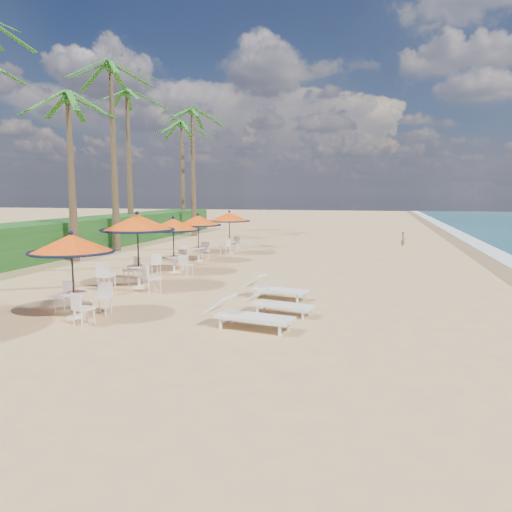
# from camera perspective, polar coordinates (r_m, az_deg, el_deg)

# --- Properties ---
(ground) EXTENTS (160.00, 160.00, 0.00)m
(ground) POSITION_cam_1_polar(r_m,az_deg,el_deg) (12.59, -0.71, -7.94)
(ground) COLOR tan
(ground) RESTS_ON ground
(scrub_hedge) EXTENTS (3.00, 40.00, 1.80)m
(scrub_hedge) POSITION_cam_1_polar(r_m,az_deg,el_deg) (28.23, -22.20, 1.87)
(scrub_hedge) COLOR #194716
(scrub_hedge) RESTS_ON ground
(station_0) EXTENTS (2.23, 2.23, 2.32)m
(station_0) POSITION_cam_1_polar(r_m,az_deg,el_deg) (13.92, -20.15, 0.20)
(station_0) COLOR black
(station_0) RESTS_ON ground
(station_1) EXTENTS (2.56, 2.56, 2.67)m
(station_1) POSITION_cam_1_polar(r_m,az_deg,el_deg) (17.63, -13.54, 2.68)
(station_1) COLOR black
(station_1) RESTS_ON ground
(station_2) EXTENTS (2.24, 2.24, 2.34)m
(station_2) POSITION_cam_1_polar(r_m,az_deg,el_deg) (20.73, -9.43, 2.78)
(station_2) COLOR black
(station_2) RESTS_ON ground
(station_3) EXTENTS (2.22, 2.22, 2.31)m
(station_3) POSITION_cam_1_polar(r_m,az_deg,el_deg) (24.07, -6.67, 3.57)
(station_3) COLOR black
(station_3) RESTS_ON ground
(station_4) EXTENTS (2.25, 2.27, 2.34)m
(station_4) POSITION_cam_1_polar(r_m,az_deg,el_deg) (26.93, -3.05, 4.05)
(station_4) COLOR black
(station_4) RESTS_ON ground
(lounger_near) EXTENTS (2.30, 1.10, 0.79)m
(lounger_near) POSITION_cam_1_polar(r_m,az_deg,el_deg) (12.20, -1.18, -6.65)
(lounger_near) COLOR white
(lounger_near) RESTS_ON ground
(lounger_mid) EXTENTS (1.99, 1.05, 0.68)m
(lounger_mid) POSITION_cam_1_polar(r_m,az_deg,el_deg) (13.65, 2.40, -5.37)
(lounger_mid) COLOR white
(lounger_mid) RESTS_ON ground
(lounger_far) EXTENTS (2.13, 1.11, 0.73)m
(lounger_far) POSITION_cam_1_polar(r_m,az_deg,el_deg) (15.61, 1.99, -3.66)
(lounger_far) COLOR white
(lounger_far) RESTS_ON ground
(palm_3) EXTENTS (5.00, 5.00, 7.90)m
(palm_3) POSITION_cam_1_polar(r_m,az_deg,el_deg) (25.73, -20.66, 15.49)
(palm_3) COLOR brown
(palm_3) RESTS_ON ground
(palm_4) EXTENTS (5.00, 5.00, 10.30)m
(palm_4) POSITION_cam_1_polar(r_m,az_deg,el_deg) (29.87, -16.24, 18.86)
(palm_4) COLOR brown
(palm_4) RESTS_ON ground
(palm_5) EXTENTS (5.00, 5.00, 10.09)m
(palm_5) POSITION_cam_1_polar(r_m,az_deg,el_deg) (35.74, -14.51, 16.62)
(palm_5) COLOR brown
(palm_5) RESTS_ON ground
(palm_6) EXTENTS (5.00, 5.00, 9.50)m
(palm_6) POSITION_cam_1_polar(r_m,az_deg,el_deg) (38.48, -7.29, 15.28)
(palm_6) COLOR brown
(palm_6) RESTS_ON ground
(palm_7) EXTENTS (5.00, 5.00, 9.00)m
(palm_7) POSITION_cam_1_polar(r_m,az_deg,el_deg) (42.34, -8.49, 13.88)
(palm_7) COLOR brown
(palm_7) RESTS_ON ground
(person) EXTENTS (0.28, 0.38, 0.96)m
(person) POSITION_cam_1_polar(r_m,az_deg,el_deg) (31.86, 16.46, 1.91)
(person) COLOR brown
(person) RESTS_ON ground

